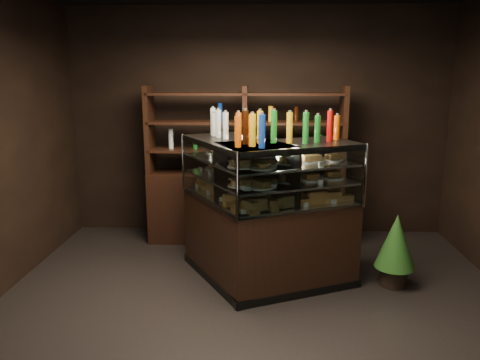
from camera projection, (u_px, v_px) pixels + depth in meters
The scene contains 7 objects.
ground at pixel (255, 321), 4.14m from camera, with size 5.00×5.00×0.00m, color black.
room_shell at pixel (256, 100), 3.71m from camera, with size 5.02×5.02×3.01m.
display_case at pixel (261, 236), 4.85m from camera, with size 1.92×1.53×1.49m.
food_display at pixel (262, 178), 4.71m from camera, with size 1.54×1.17×0.46m.
bottles_top at pixel (263, 127), 4.60m from camera, with size 1.37×1.03×0.30m.
potted_conifer at pixel (396, 240), 4.74m from camera, with size 0.40×0.40×0.86m.
back_shelving at pixel (245, 196), 6.01m from camera, with size 2.48×0.44×2.00m.
Camera 1 is at (0.04, -3.76, 2.14)m, focal length 35.00 mm.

